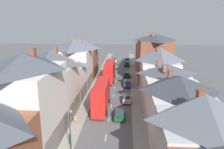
% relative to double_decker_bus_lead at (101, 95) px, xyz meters
% --- Properties ---
extents(pavement_left, '(2.20, 104.00, 0.14)m').
position_rel_double_decker_bus_lead_xyz_m(pavement_left, '(-3.29, 15.56, -2.75)').
color(pavement_left, gray).
rests_on(pavement_left, ground).
extents(pavement_right, '(2.20, 104.00, 0.14)m').
position_rel_double_decker_bus_lead_xyz_m(pavement_right, '(6.91, 15.56, -2.75)').
color(pavement_right, gray).
rests_on(pavement_right, ground).
extents(centre_line_dashes, '(0.14, 97.80, 0.01)m').
position_rel_double_decker_bus_lead_xyz_m(centre_line_dashes, '(1.81, 13.56, -2.81)').
color(centre_line_dashes, silver).
rests_on(centre_line_dashes, ground).
extents(terrace_row_left, '(8.00, 65.88, 14.27)m').
position_rel_double_decker_bus_lead_xyz_m(terrace_row_left, '(-8.38, -4.08, 3.08)').
color(terrace_row_left, '#935138').
rests_on(terrace_row_left, ground).
extents(terrace_row_right, '(8.00, 76.62, 13.78)m').
position_rel_double_decker_bus_lead_xyz_m(terrace_row_right, '(11.99, 5.96, 2.74)').
color(terrace_row_right, brown).
rests_on(terrace_row_right, ground).
extents(double_decker_bus_lead, '(2.74, 10.80, 5.30)m').
position_rel_double_decker_bus_lead_xyz_m(double_decker_bus_lead, '(0.00, 0.00, 0.00)').
color(double_decker_bus_lead, red).
rests_on(double_decker_bus_lead, ground).
extents(double_decker_bus_mid_street, '(2.74, 10.80, 5.30)m').
position_rel_double_decker_bus_lead_xyz_m(double_decker_bus_mid_street, '(0.00, 19.92, 0.00)').
color(double_decker_bus_mid_street, red).
rests_on(double_decker_bus_mid_street, ground).
extents(car_near_silver, '(1.90, 4.36, 1.62)m').
position_rel_double_decker_bus_lead_xyz_m(car_near_silver, '(0.01, 46.65, -2.00)').
color(car_near_silver, silver).
rests_on(car_near_silver, ground).
extents(car_parked_left_a, '(1.90, 4.24, 1.68)m').
position_rel_double_decker_bus_lead_xyz_m(car_parked_left_a, '(4.91, 46.61, -1.97)').
color(car_parked_left_a, '#236093').
rests_on(car_parked_left_a, ground).
extents(car_parked_right_a, '(1.90, 4.55, 1.69)m').
position_rel_double_decker_bus_lead_xyz_m(car_parked_right_a, '(4.91, 39.79, -1.96)').
color(car_parked_right_a, '#144728').
rests_on(car_parked_right_a, ground).
extents(car_mid_black, '(1.90, 4.44, 1.70)m').
position_rel_double_decker_bus_lead_xyz_m(car_mid_black, '(4.91, 14.99, -1.96)').
color(car_mid_black, navy).
rests_on(car_mid_black, ground).
extents(car_parked_left_b, '(1.90, 4.08, 1.69)m').
position_rel_double_decker_bus_lead_xyz_m(car_parked_left_b, '(4.91, 4.01, -1.97)').
color(car_parked_left_b, '#B7BABF').
rests_on(car_parked_left_b, ground).
extents(car_mid_white, '(1.90, 3.99, 1.59)m').
position_rel_double_decker_bus_lead_xyz_m(car_mid_white, '(4.91, 23.98, -2.01)').
color(car_mid_white, '#144728').
rests_on(car_mid_white, ground).
extents(car_far_grey, '(1.90, 4.00, 1.60)m').
position_rel_double_decker_bus_lead_xyz_m(car_far_grey, '(3.61, -3.82, -2.01)').
color(car_far_grey, '#144728').
rests_on(car_far_grey, ground).
extents(pedestrian_near_right, '(0.36, 0.22, 1.61)m').
position_rel_double_decker_bus_lead_xyz_m(pedestrian_near_right, '(-2.97, -12.59, -1.78)').
color(pedestrian_near_right, brown).
rests_on(pedestrian_near_right, pavement_left).
extents(pedestrian_mid_left, '(0.36, 0.22, 1.61)m').
position_rel_double_decker_bus_lead_xyz_m(pedestrian_mid_left, '(-3.53, -6.83, -1.78)').
color(pedestrian_mid_left, gray).
rests_on(pedestrian_mid_left, pavement_left).
extents(street_lamp, '(0.20, 1.12, 5.50)m').
position_rel_double_decker_bus_lead_xyz_m(street_lamp, '(-2.44, -13.93, 0.43)').
color(street_lamp, black).
rests_on(street_lamp, ground).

